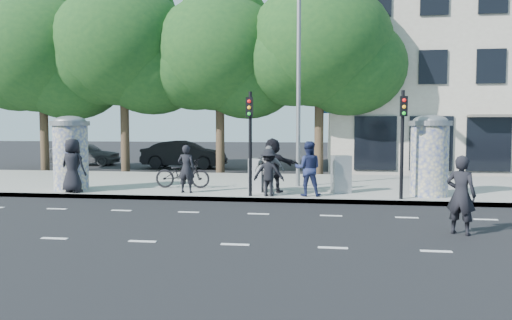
# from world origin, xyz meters

# --- Properties ---
(ground) EXTENTS (120.00, 120.00, 0.00)m
(ground) POSITION_xyz_m (0.00, 0.00, 0.00)
(ground) COLOR black
(ground) RESTS_ON ground
(sidewalk) EXTENTS (40.00, 8.00, 0.15)m
(sidewalk) POSITION_xyz_m (0.00, 7.50, 0.07)
(sidewalk) COLOR gray
(sidewalk) RESTS_ON ground
(curb) EXTENTS (40.00, 0.10, 0.16)m
(curb) POSITION_xyz_m (0.00, 3.55, 0.07)
(curb) COLOR slate
(curb) RESTS_ON ground
(lane_dash_near) EXTENTS (32.00, 0.12, 0.01)m
(lane_dash_near) POSITION_xyz_m (0.00, -2.20, 0.00)
(lane_dash_near) COLOR silver
(lane_dash_near) RESTS_ON ground
(lane_dash_far) EXTENTS (32.00, 0.12, 0.01)m
(lane_dash_far) POSITION_xyz_m (0.00, 1.40, 0.00)
(lane_dash_far) COLOR silver
(lane_dash_far) RESTS_ON ground
(ad_column_left) EXTENTS (1.36, 1.36, 2.65)m
(ad_column_left) POSITION_xyz_m (-7.20, 4.50, 1.54)
(ad_column_left) COLOR beige
(ad_column_left) RESTS_ON sidewalk
(ad_column_right) EXTENTS (1.36, 1.36, 2.65)m
(ad_column_right) POSITION_xyz_m (5.20, 4.70, 1.54)
(ad_column_right) COLOR beige
(ad_column_right) RESTS_ON sidewalk
(traffic_pole_near) EXTENTS (0.22, 0.31, 3.40)m
(traffic_pole_near) POSITION_xyz_m (-0.60, 3.79, 2.23)
(traffic_pole_near) COLOR black
(traffic_pole_near) RESTS_ON sidewalk
(traffic_pole_far) EXTENTS (0.22, 0.31, 3.40)m
(traffic_pole_far) POSITION_xyz_m (4.20, 3.79, 2.23)
(traffic_pole_far) COLOR black
(traffic_pole_far) RESTS_ON sidewalk
(street_lamp) EXTENTS (0.25, 0.93, 8.00)m
(street_lamp) POSITION_xyz_m (0.80, 6.63, 4.79)
(street_lamp) COLOR slate
(street_lamp) RESTS_ON sidewalk
(tree_far_left) EXTENTS (7.20, 7.20, 9.26)m
(tree_far_left) POSITION_xyz_m (-13.00, 12.50, 6.19)
(tree_far_left) COLOR #38281C
(tree_far_left) RESTS_ON ground
(tree_mid_left) EXTENTS (7.20, 7.20, 9.57)m
(tree_mid_left) POSITION_xyz_m (-8.50, 12.50, 6.50)
(tree_mid_left) COLOR #38281C
(tree_mid_left) RESTS_ON ground
(tree_near_left) EXTENTS (6.80, 6.80, 8.97)m
(tree_near_left) POSITION_xyz_m (-3.50, 12.70, 6.06)
(tree_near_left) COLOR #38281C
(tree_near_left) RESTS_ON ground
(tree_center) EXTENTS (7.00, 7.00, 9.30)m
(tree_center) POSITION_xyz_m (1.50, 12.30, 6.31)
(tree_center) COLOR #38281C
(tree_center) RESTS_ON ground
(building) EXTENTS (20.30, 15.85, 12.00)m
(building) POSITION_xyz_m (12.00, 19.99, 5.99)
(building) COLOR #ACA090
(building) RESTS_ON ground
(ped_a) EXTENTS (0.99, 0.72, 1.86)m
(ped_a) POSITION_xyz_m (-6.79, 3.85, 1.08)
(ped_a) COLOR black
(ped_a) RESTS_ON sidewalk
(ped_b) EXTENTS (0.62, 0.42, 1.65)m
(ped_b) POSITION_xyz_m (-2.90, 4.34, 0.97)
(ped_b) COLOR black
(ped_b) RESTS_ON sidewalk
(ped_c) EXTENTS (0.88, 0.68, 1.79)m
(ped_c) POSITION_xyz_m (1.27, 4.13, 1.05)
(ped_c) COLOR #1E254B
(ped_c) RESTS_ON sidewalk
(ped_d) EXTENTS (1.04, 0.64, 1.55)m
(ped_d) POSITION_xyz_m (0.00, 3.92, 0.92)
(ped_d) COLOR black
(ped_d) RESTS_ON sidewalk
(ped_e) EXTENTS (0.97, 0.55, 1.64)m
(ped_e) POSITION_xyz_m (-0.01, 4.16, 0.97)
(ped_e) COLOR gray
(ped_e) RESTS_ON sidewalk
(ped_f) EXTENTS (1.81, 0.85, 1.88)m
(ped_f) POSITION_xyz_m (0.03, 4.88, 1.09)
(ped_f) COLOR black
(ped_f) RESTS_ON sidewalk
(man_road) EXTENTS (0.78, 0.71, 1.80)m
(man_road) POSITION_xyz_m (4.87, -0.53, 0.90)
(man_road) COLOR black
(man_road) RESTS_ON ground
(bicycle) EXTENTS (0.80, 2.05, 1.06)m
(bicycle) POSITION_xyz_m (-3.39, 5.57, 0.68)
(bicycle) COLOR black
(bicycle) RESTS_ON sidewalk
(cabinet_left) EXTENTS (0.67, 0.60, 1.16)m
(cabinet_left) POSITION_xyz_m (-0.51, 4.99, 0.73)
(cabinet_left) COLOR gray
(cabinet_left) RESTS_ON sidewalk
(cabinet_right) EXTENTS (0.72, 0.61, 1.28)m
(cabinet_right) POSITION_xyz_m (2.37, 5.05, 0.79)
(cabinet_right) COLOR gray
(cabinet_right) RESTS_ON sidewalk
(car_left) EXTENTS (2.01, 4.38, 1.45)m
(car_left) POSITION_xyz_m (-12.97, 16.87, 0.73)
(car_left) COLOR #4C4E52
(car_left) RESTS_ON ground
(car_mid) EXTENTS (1.77, 4.79, 1.57)m
(car_mid) POSITION_xyz_m (-6.22, 15.52, 0.78)
(car_mid) COLOR black
(car_mid) RESTS_ON ground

